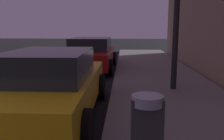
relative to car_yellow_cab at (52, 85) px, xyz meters
The scene contains 2 objects.
car_yellow_cab is the anchor object (origin of this frame).
car_red 6.00m from the car_yellow_cab, 90.00° to the left, with size 2.15×4.52×1.43m.
Camera 1 is at (4.35, -1.03, 1.89)m, focal length 38.63 mm.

